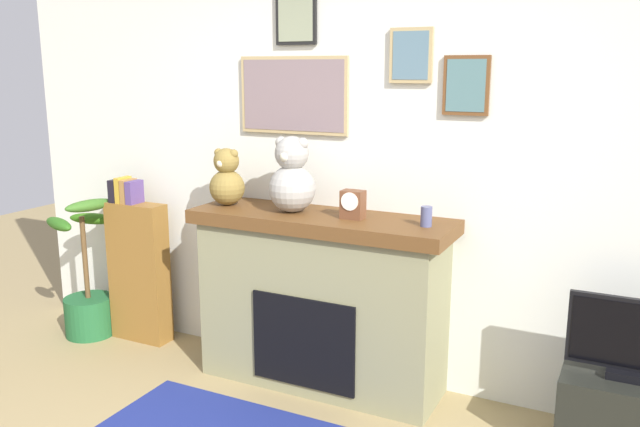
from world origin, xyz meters
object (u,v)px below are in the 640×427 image
fireplace (321,299)px  television (632,340)px  tv_stand (624,418)px  teddy_bear_brown (292,178)px  candle_jar (426,216)px  teddy_bear_cream (227,180)px  mantel_clock (353,204)px  bookshelf (138,268)px  potted_plant (88,295)px

fireplace → television: (1.68, -0.07, 0.09)m
tv_stand → television: size_ratio=1.02×
teddy_bear_brown → fireplace: bearing=5.8°
television → candle_jar: (-1.05, 0.05, 0.49)m
teddy_bear_cream → mantel_clock: bearing=-0.1°
bookshelf → teddy_bear_cream: 1.06m
bookshelf → television: 3.13m
bookshelf → teddy_bear_brown: size_ratio=2.59×
tv_stand → television: 0.41m
tv_stand → candle_jar: bearing=177.4°
teddy_bear_cream → teddy_bear_brown: teddy_bear_brown is taller
television → teddy_bear_brown: bearing=178.5°
candle_jar → mantel_clock: size_ratio=0.68×
potted_plant → tv_stand: size_ratio=1.69×
fireplace → candle_jar: (0.64, -0.02, 0.58)m
tv_stand → teddy_bear_cream: 2.53m
candle_jar → teddy_bear_cream: 1.28m
candle_jar → potted_plant: bearing=-178.5°
potted_plant → teddy_bear_brown: 1.90m
potted_plant → candle_jar: (2.46, 0.07, 0.81)m
tv_stand → teddy_bear_brown: bearing=178.5°
fireplace → television: fireplace is taller
potted_plant → television: 3.52m
teddy_bear_cream → teddy_bear_brown: (0.46, -0.00, 0.04)m
candle_jar → teddy_bear_cream: teddy_bear_cream is taller
candle_jar → teddy_bear_brown: bearing=-180.0°
fireplace → candle_jar: 0.86m
bookshelf → potted_plant: bookshelf is taller
teddy_bear_brown → television: bearing=-1.5°
mantel_clock → teddy_bear_cream: 0.85m
tv_stand → teddy_bear_brown: (-1.86, 0.05, 1.04)m
teddy_bear_brown → candle_jar: bearing=0.0°
mantel_clock → tv_stand: bearing=-1.8°
bookshelf → tv_stand: (3.12, -0.10, -0.31)m
television → teddy_bear_cream: 2.40m
candle_jar → teddy_bear_cream: size_ratio=0.31×
tv_stand → teddy_bear_cream: bearing=178.8°
television → mantel_clock: 1.56m
teddy_bear_brown → bookshelf: bearing=177.6°
potted_plant → candle_jar: size_ratio=9.24×
bookshelf → teddy_bear_cream: bearing=-3.7°
mantel_clock → candle_jar: bearing=0.2°
mantel_clock → teddy_bear_brown: size_ratio=0.36×
television → mantel_clock: mantel_clock is taller
teddy_bear_cream → teddy_bear_brown: bearing=-0.0°
fireplace → tv_stand: fireplace is taller
bookshelf → mantel_clock: (1.65, -0.05, 0.61)m
mantel_clock → teddy_bear_cream: size_ratio=0.46×
tv_stand → candle_jar: size_ratio=5.48×
fireplace → teddy_bear_brown: size_ratio=3.50×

